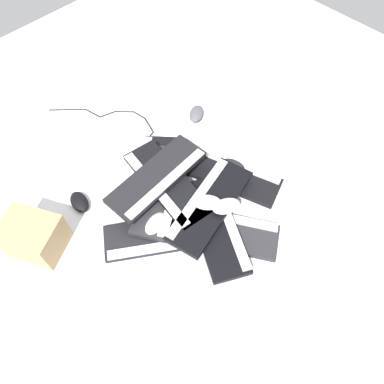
{
  "coord_description": "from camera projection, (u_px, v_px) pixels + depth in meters",
  "views": [
    {
      "loc": [
        -0.52,
        0.54,
        1.34
      ],
      "look_at": [
        0.06,
        -0.03,
        0.06
      ],
      "focal_mm": 35.0,
      "sensor_mm": 36.0,
      "label": 1
    }
  ],
  "objects": [
    {
      "name": "keyboard_5",
      "position": [
        163.0,
        191.0,
        1.54
      ],
      "size": [
        0.36,
        0.45,
        0.03
      ],
      "color": "#232326",
      "rests_on": "keyboard_0"
    },
    {
      "name": "keyboard_8",
      "position": [
        157.0,
        177.0,
        1.5
      ],
      "size": [
        0.18,
        0.45,
        0.03
      ],
      "color": "black",
      "rests_on": "keyboard_7"
    },
    {
      "name": "cardboard_box",
      "position": [
        34.0,
        236.0,
        1.39
      ],
      "size": [
        0.25,
        0.24,
        0.15
      ],
      "primitive_type": "cube",
      "rotation": [
        0.0,
        0.0,
        3.62
      ],
      "color": "tan",
      "rests_on": "ground"
    },
    {
      "name": "keyboard_6",
      "position": [
        210.0,
        205.0,
        1.47
      ],
      "size": [
        0.25,
        0.46,
        0.03
      ],
      "color": "black",
      "rests_on": "keyboard_4"
    },
    {
      "name": "mouse_2",
      "position": [
        196.0,
        114.0,
        1.8
      ],
      "size": [
        0.12,
        0.13,
        0.04
      ],
      "primitive_type": "ellipsoid",
      "rotation": [
        0.0,
        0.0,
        2.14
      ],
      "color": "#4C4C51",
      "rests_on": "ground"
    },
    {
      "name": "keyboard_4",
      "position": [
        216.0,
        226.0,
        1.45
      ],
      "size": [
        0.46,
        0.35,
        0.03
      ],
      "color": "black",
      "rests_on": "keyboard_2"
    },
    {
      "name": "mouse_7",
      "position": [
        79.0,
        202.0,
        1.53
      ],
      "size": [
        0.12,
        0.09,
        0.04
      ],
      "primitive_type": "ellipsoid",
      "rotation": [
        0.0,
        0.0,
        2.95
      ],
      "color": "black",
      "rests_on": "ground"
    },
    {
      "name": "keyboard_0",
      "position": [
        155.0,
        177.0,
        1.61
      ],
      "size": [
        0.4,
        0.43,
        0.03
      ],
      "color": "black",
      "rests_on": "ground"
    },
    {
      "name": "ground_plane",
      "position": [
        197.0,
        212.0,
        1.53
      ],
      "size": [
        3.2,
        3.2,
        0.0
      ],
      "primitive_type": "plane",
      "color": "silver"
    },
    {
      "name": "keyboard_3",
      "position": [
        230.0,
        175.0,
        1.62
      ],
      "size": [
        0.46,
        0.28,
        0.03
      ],
      "color": "black",
      "rests_on": "ground"
    },
    {
      "name": "keyboard_1",
      "position": [
        161.0,
        236.0,
        1.46
      ],
      "size": [
        0.37,
        0.45,
        0.03
      ],
      "color": "black",
      "rests_on": "ground"
    },
    {
      "name": "mouse_1",
      "position": [
        155.0,
        224.0,
        1.45
      ],
      "size": [
        0.09,
        0.12,
        0.04
      ],
      "primitive_type": "ellipsoid",
      "rotation": [
        0.0,
        0.0,
        1.83
      ],
      "color": "silver",
      "rests_on": "keyboard_1"
    },
    {
      "name": "keyboard_7",
      "position": [
        167.0,
        183.0,
        1.52
      ],
      "size": [
        0.46,
        0.21,
        0.03
      ],
      "color": "black",
      "rests_on": "keyboard_5"
    },
    {
      "name": "mouse_5",
      "position": [
        231.0,
        169.0,
        1.59
      ],
      "size": [
        0.12,
        0.08,
        0.04
      ],
      "primitive_type": "ellipsoid",
      "rotation": [
        0.0,
        0.0,
        0.15
      ],
      "color": "black",
      "rests_on": "keyboard_3"
    },
    {
      "name": "mouse_0",
      "position": [
        209.0,
        127.0,
        1.75
      ],
      "size": [
        0.11,
        0.07,
        0.04
      ],
      "primitive_type": "ellipsoid",
      "rotation": [
        0.0,
        0.0,
        0.04
      ],
      "color": "silver",
      "rests_on": "ground"
    },
    {
      "name": "keyboard_2",
      "position": [
        223.0,
        231.0,
        1.47
      ],
      "size": [
        0.45,
        0.36,
        0.03
      ],
      "color": "#232326",
      "rests_on": "ground"
    },
    {
      "name": "cable_0",
      "position": [
        110.0,
        116.0,
        1.81
      ],
      "size": [
        0.49,
        0.3,
        0.01
      ],
      "color": "black",
      "rests_on": "ground"
    },
    {
      "name": "mouse_4",
      "position": [
        226.0,
        206.0,
        1.42
      ],
      "size": [
        0.11,
        0.13,
        0.04
      ],
      "primitive_type": "ellipsoid",
      "rotation": [
        0.0,
        0.0,
        4.24
      ],
      "color": "silver",
      "rests_on": "keyboard_6"
    },
    {
      "name": "mouse_6",
      "position": [
        207.0,
        202.0,
        1.43
      ],
      "size": [
        0.13,
        0.12,
        0.04
      ],
      "primitive_type": "ellipsoid",
      "rotation": [
        0.0,
        0.0,
        3.88
      ],
      "color": "silver",
      "rests_on": "keyboard_6"
    },
    {
      "name": "mouse_3",
      "position": [
        233.0,
        166.0,
        1.6
      ],
      "size": [
        0.13,
        0.1,
        0.04
      ],
      "primitive_type": "ellipsoid",
      "rotation": [
        0.0,
        0.0,
        3.47
      ],
      "color": "black",
      "rests_on": "keyboard_3"
    }
  ]
}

